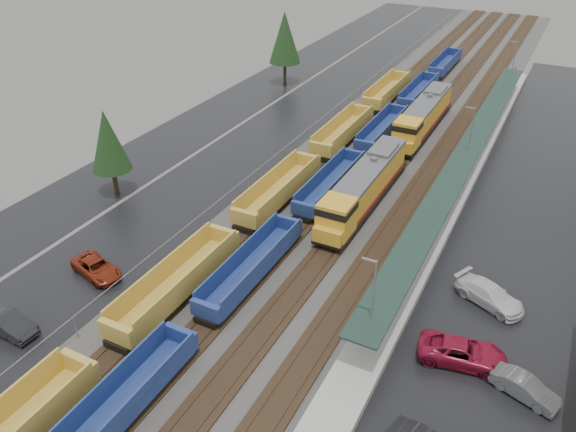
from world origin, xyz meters
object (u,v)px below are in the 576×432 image
Objects in this scene: locomotive_lead at (363,188)px; well_string_blue at (331,183)px; parked_car_east_c at (490,295)px; parked_car_east_e at (525,388)px; locomotive_trail at (423,117)px; parked_car_west_b at (7,323)px; parked_car_west_c at (96,268)px; parked_car_east_b at (462,352)px; well_string_yellow at (235,231)px.

well_string_blue is (-4.00, 1.47, -1.19)m from locomotive_lead.
locomotive_lead is 0.17× the size of well_string_blue.
parked_car_east_e is (3.68, -8.31, -0.10)m from parked_car_east_c.
locomotive_lead reaches higher than parked_car_east_c.
parked_car_east_c is at bearing -33.31° from locomotive_lead.
well_string_blue reaches higher than parked_car_east_e.
locomotive_trail reaches higher than parked_car_west_b.
locomotive_trail reaches higher than parked_car_west_c.
parked_car_west_b is 1.00× the size of parked_car_west_c.
well_string_blue is at bearing 159.85° from locomotive_lead.
parked_car_east_c is at bearing -14.08° from parked_car_east_b.
well_string_blue is 24.65m from parked_car_west_c.
well_string_yellow is 19.88× the size of parked_car_west_b.
parked_car_east_c is (17.89, -10.60, -0.32)m from well_string_blue.
parked_car_west_b is at bearing -116.17° from well_string_yellow.
well_string_yellow reaches higher than parked_car_east_b.
well_string_blue is at bearing -13.01° from parked_car_west_c.
locomotive_trail is 4.45× the size of parked_car_east_e.
well_string_yellow is 17.79× the size of parked_car_east_c.
well_string_blue is at bearing -101.57° from locomotive_trail.
parked_car_west_b is at bearing 126.29° from parked_car_east_e.
parked_car_east_b is at bearing 92.51° from parked_car_east_e.
well_string_blue is 18.79× the size of parked_car_east_b.
parked_car_east_b is (17.36, -17.69, -0.31)m from well_string_blue.
locomotive_lead is 24.81m from parked_car_east_e.
parked_car_west_b is 8.09m from parked_car_west_c.
parked_car_east_b reaches higher than parked_car_west_b.
parked_car_east_c is (29.51, 11.13, 0.11)m from parked_car_west_c.
locomotive_trail is (0.00, 21.00, 0.00)m from locomotive_lead.
locomotive_lead is 3.44× the size of parked_car_east_c.
locomotive_trail is at bearing 90.00° from locomotive_lead.
parked_car_west_c is at bearing 135.51° from parked_car_east_c.
locomotive_lead is 3.84× the size of parked_car_west_b.
parked_car_east_b is at bearing -13.93° from well_string_yellow.
parked_car_west_c is 0.90× the size of parked_car_east_c.
parked_car_west_b is at bearing -120.30° from locomotive_lead.
parked_car_west_b reaches higher than parked_car_west_c.
well_string_yellow is 16.75× the size of parked_car_east_b.
parked_car_east_c is at bearing 4.69° from well_string_yellow.
locomotive_trail is 3.44× the size of parked_car_east_c.
parked_car_west_c is at bearing 88.14° from parked_car_east_b.
locomotive_lead is 3.24× the size of parked_car_east_b.
parked_car_east_b is at bearing -66.46° from parked_car_west_b.
parked_car_west_b is at bearing 147.05° from parked_car_east_c.
parked_car_west_c is (-15.62, -41.26, -1.62)m from locomotive_trail.
well_string_blue reaches higher than parked_car_west_c.
parked_car_east_b is (13.36, -16.22, -1.50)m from locomotive_lead.
locomotive_lead reaches higher than parked_car_west_c.
parked_car_west_b is 0.89× the size of parked_car_east_c.
parked_car_east_e is at bearing -65.43° from locomotive_trail.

